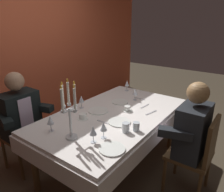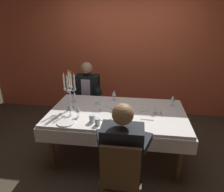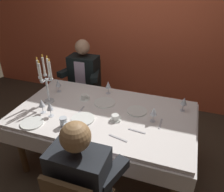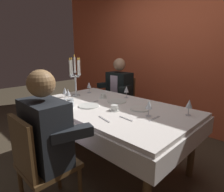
{
  "view_description": "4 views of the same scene",
  "coord_description": "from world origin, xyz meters",
  "px_view_note": "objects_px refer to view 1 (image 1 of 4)",
  "views": [
    {
      "loc": [
        -1.87,
        -1.35,
        1.8
      ],
      "look_at": [
        -0.01,
        0.01,
        0.96
      ],
      "focal_mm": 34.38,
      "sensor_mm": 36.0,
      "label": 1
    },
    {
      "loc": [
        0.28,
        -2.59,
        1.98
      ],
      "look_at": [
        -0.08,
        0.04,
        0.95
      ],
      "focal_mm": 32.58,
      "sensor_mm": 36.0,
      "label": 2
    },
    {
      "loc": [
        0.75,
        -1.87,
        2.08
      ],
      "look_at": [
        0.08,
        0.03,
        0.94
      ],
      "focal_mm": 35.94,
      "sensor_mm": 36.0,
      "label": 3
    },
    {
      "loc": [
        1.5,
        -1.5,
        1.38
      ],
      "look_at": [
        0.05,
        -0.02,
        0.87
      ],
      "focal_mm": 30.16,
      "sensor_mm": 36.0,
      "label": 4
    }
  ],
  "objects_px": {
    "wine_glass_1": "(127,84)",
    "wine_glass_3": "(103,127)",
    "dinner_plate_1": "(112,149)",
    "wine_glass_0": "(50,120)",
    "water_tumbler_0": "(136,126)",
    "water_tumbler_1": "(126,127)",
    "wine_glass_2": "(81,99)",
    "seated_diner_1": "(193,130)",
    "coffee_cup_0": "(83,117)",
    "candelabra": "(70,111)",
    "dining_table": "(113,122)",
    "seated_diner_0": "(20,114)",
    "wine_glass_4": "(93,131)",
    "dinner_plate_2": "(119,122)",
    "wine_glass_5": "(135,92)",
    "coffee_cup_1": "(127,109)",
    "dinner_plate_3": "(120,102)",
    "dinner_plate_0": "(98,111)"
  },
  "relations": [
    {
      "from": "dinner_plate_1",
      "to": "water_tumbler_1",
      "type": "xyz_separation_m",
      "value": [
        0.32,
        0.07,
        0.04
      ]
    },
    {
      "from": "dinner_plate_3",
      "to": "wine_glass_1",
      "type": "relative_size",
      "value": 1.32
    },
    {
      "from": "dining_table",
      "to": "wine_glass_5",
      "type": "relative_size",
      "value": 11.83
    },
    {
      "from": "dinner_plate_1",
      "to": "coffee_cup_0",
      "type": "relative_size",
      "value": 1.74
    },
    {
      "from": "water_tumbler_0",
      "to": "coffee_cup_0",
      "type": "height_order",
      "value": "water_tumbler_0"
    },
    {
      "from": "wine_glass_1",
      "to": "dinner_plate_0",
      "type": "bearing_deg",
      "value": -171.12
    },
    {
      "from": "wine_glass_2",
      "to": "dinner_plate_2",
      "type": "bearing_deg",
      "value": -95.13
    },
    {
      "from": "dinner_plate_0",
      "to": "dinner_plate_1",
      "type": "distance_m",
      "value": 0.81
    },
    {
      "from": "wine_glass_5",
      "to": "coffee_cup_1",
      "type": "height_order",
      "value": "wine_glass_5"
    },
    {
      "from": "wine_glass_2",
      "to": "wine_glass_5",
      "type": "distance_m",
      "value": 0.74
    },
    {
      "from": "dining_table",
      "to": "coffee_cup_0",
      "type": "relative_size",
      "value": 14.7
    },
    {
      "from": "seated_diner_0",
      "to": "wine_glass_4",
      "type": "bearing_deg",
      "value": -87.8
    },
    {
      "from": "wine_glass_3",
      "to": "wine_glass_4",
      "type": "distance_m",
      "value": 0.12
    },
    {
      "from": "dinner_plate_3",
      "to": "wine_glass_1",
      "type": "bearing_deg",
      "value": 21.68
    },
    {
      "from": "dining_table",
      "to": "wine_glass_3",
      "type": "bearing_deg",
      "value": -153.27
    },
    {
      "from": "water_tumbler_0",
      "to": "water_tumbler_1",
      "type": "relative_size",
      "value": 0.91
    },
    {
      "from": "wine_glass_2",
      "to": "seated_diner_1",
      "type": "distance_m",
      "value": 1.33
    },
    {
      "from": "wine_glass_1",
      "to": "wine_glass_3",
      "type": "xyz_separation_m",
      "value": [
        -1.29,
        -0.56,
        0.0
      ]
    },
    {
      "from": "dinner_plate_1",
      "to": "wine_glass_0",
      "type": "relative_size",
      "value": 1.4
    },
    {
      "from": "seated_diner_0",
      "to": "dinner_plate_1",
      "type": "bearing_deg",
      "value": -87.85
    },
    {
      "from": "dinner_plate_2",
      "to": "seated_diner_1",
      "type": "xyz_separation_m",
      "value": [
        0.3,
        -0.69,
        -0.01
      ]
    },
    {
      "from": "dinner_plate_3",
      "to": "seated_diner_1",
      "type": "xyz_separation_m",
      "value": [
        -0.19,
        -1.01,
        -0.01
      ]
    },
    {
      "from": "candelabra",
      "to": "coffee_cup_0",
      "type": "xyz_separation_m",
      "value": [
        0.36,
        0.19,
        -0.25
      ]
    },
    {
      "from": "dinner_plate_0",
      "to": "wine_glass_4",
      "type": "height_order",
      "value": "wine_glass_4"
    },
    {
      "from": "dinner_plate_0",
      "to": "seated_diner_1",
      "type": "relative_size",
      "value": 0.19
    },
    {
      "from": "water_tumbler_0",
      "to": "wine_glass_2",
      "type": "bearing_deg",
      "value": 83.33
    },
    {
      "from": "dining_table",
      "to": "dinner_plate_0",
      "type": "bearing_deg",
      "value": 107.93
    },
    {
      "from": "seated_diner_0",
      "to": "wine_glass_5",
      "type": "bearing_deg",
      "value": -36.59
    },
    {
      "from": "wine_glass_1",
      "to": "seated_diner_0",
      "type": "relative_size",
      "value": 0.13
    },
    {
      "from": "wine_glass_3",
      "to": "wine_glass_5",
      "type": "xyz_separation_m",
      "value": [
        1.02,
        0.26,
        -0.0
      ]
    },
    {
      "from": "wine_glass_1",
      "to": "wine_glass_4",
      "type": "relative_size",
      "value": 1.0
    },
    {
      "from": "dinner_plate_1",
      "to": "wine_glass_5",
      "type": "xyz_separation_m",
      "value": [
        1.13,
        0.44,
        0.11
      ]
    },
    {
      "from": "wine_glass_5",
      "to": "wine_glass_4",
      "type": "bearing_deg",
      "value": -168.42
    },
    {
      "from": "candelabra",
      "to": "seated_diner_1",
      "type": "relative_size",
      "value": 0.46
    },
    {
      "from": "candelabra",
      "to": "dinner_plate_0",
      "type": "relative_size",
      "value": 2.4
    },
    {
      "from": "dinner_plate_1",
      "to": "water_tumbler_1",
      "type": "height_order",
      "value": "water_tumbler_1"
    },
    {
      "from": "seated_diner_0",
      "to": "seated_diner_1",
      "type": "height_order",
      "value": "same"
    },
    {
      "from": "wine_glass_1",
      "to": "coffee_cup_0",
      "type": "distance_m",
      "value": 1.12
    },
    {
      "from": "dinner_plate_2",
      "to": "coffee_cup_0",
      "type": "relative_size",
      "value": 1.82
    },
    {
      "from": "wine_glass_1",
      "to": "seated_diner_0",
      "type": "bearing_deg",
      "value": 158.4
    },
    {
      "from": "dining_table",
      "to": "water_tumbler_1",
      "type": "relative_size",
      "value": 19.74
    },
    {
      "from": "wine_glass_4",
      "to": "coffee_cup_1",
      "type": "xyz_separation_m",
      "value": [
        0.77,
        0.13,
        -0.09
      ]
    },
    {
      "from": "wine_glass_5",
      "to": "water_tumbler_0",
      "type": "bearing_deg",
      "value": -148.91
    },
    {
      "from": "wine_glass_1",
      "to": "coffee_cup_0",
      "type": "xyz_separation_m",
      "value": [
        -1.11,
        -0.12,
        -0.09
      ]
    },
    {
      "from": "dinner_plate_1",
      "to": "wine_glass_3",
      "type": "xyz_separation_m",
      "value": [
        0.11,
        0.18,
        0.11
      ]
    },
    {
      "from": "wine_glass_3",
      "to": "wine_glass_0",
      "type": "bearing_deg",
      "value": 112.19
    },
    {
      "from": "wine_glass_0",
      "to": "seated_diner_1",
      "type": "bearing_deg",
      "value": -53.29
    },
    {
      "from": "wine_glass_3",
      "to": "wine_glass_5",
      "type": "bearing_deg",
      "value": 14.26
    },
    {
      "from": "wine_glass_1",
      "to": "seated_diner_1",
      "type": "distance_m",
      "value": 1.37
    },
    {
      "from": "wine_glass_2",
      "to": "water_tumbler_0",
      "type": "distance_m",
      "value": 0.85
    }
  ]
}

